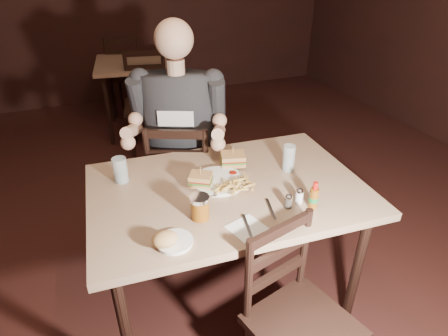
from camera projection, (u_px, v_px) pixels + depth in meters
name	position (u px, v px, depth m)	size (l,w,h in m)	color
room_shell	(193.00, 47.00, 1.66)	(7.00, 7.00, 7.00)	black
main_table	(228.00, 199.00, 1.87)	(1.38, 0.97, 0.77)	tan
bg_table	(136.00, 70.00, 3.95)	(0.91, 0.91, 0.77)	tan
chair_far	(183.00, 180.00, 2.48)	(0.42, 0.46, 0.91)	black
chair_near	(304.00, 326.00, 1.55)	(0.39, 0.43, 0.85)	black
bg_chair_far	(129.00, 75.00, 4.49)	(0.44, 0.48, 0.96)	black
bg_chair_near	(148.00, 105.00, 3.61)	(0.44, 0.48, 0.96)	black
diner	(177.00, 110.00, 2.18)	(0.58, 0.45, 1.00)	#2A282D
dinner_plate	(219.00, 182.00, 1.86)	(0.26, 0.26, 0.01)	white
sandwich_left	(201.00, 177.00, 1.80)	(0.10, 0.09, 0.09)	tan
sandwich_right	(233.00, 155.00, 1.97)	(0.12, 0.10, 0.10)	tan
fries_pile	(234.00, 185.00, 1.78)	(0.23, 0.16, 0.04)	gold
ketchup_dollop	(233.00, 173.00, 1.91)	(0.04, 0.04, 0.01)	maroon
glass_left	(120.00, 170.00, 1.85)	(0.07, 0.07, 0.13)	silver
glass_right	(289.00, 158.00, 1.94)	(0.06, 0.06, 0.14)	silver
hot_sauce	(314.00, 195.00, 1.66)	(0.04, 0.04, 0.13)	brown
salt_shaker	(299.00, 196.00, 1.71)	(0.04, 0.04, 0.07)	white
pepper_shaker	(288.00, 202.00, 1.67)	(0.03, 0.03, 0.06)	#38332D
syrup_dispenser	(200.00, 207.00, 1.59)	(0.08, 0.08, 0.11)	brown
napkin	(247.00, 228.00, 1.56)	(0.14, 0.13, 0.00)	white
knife	(249.00, 230.00, 1.54)	(0.01, 0.21, 0.00)	silver
fork	(271.00, 209.00, 1.67)	(0.01, 0.15, 0.00)	silver
side_plate	(175.00, 242.00, 1.48)	(0.14, 0.14, 0.01)	white
bread_roll	(165.00, 239.00, 1.44)	(0.10, 0.08, 0.06)	tan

